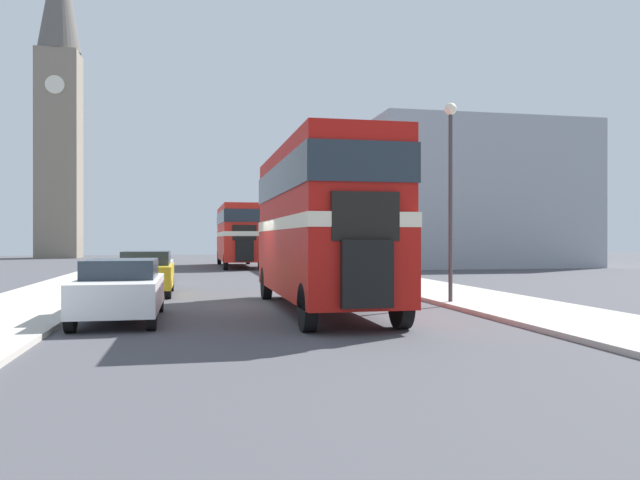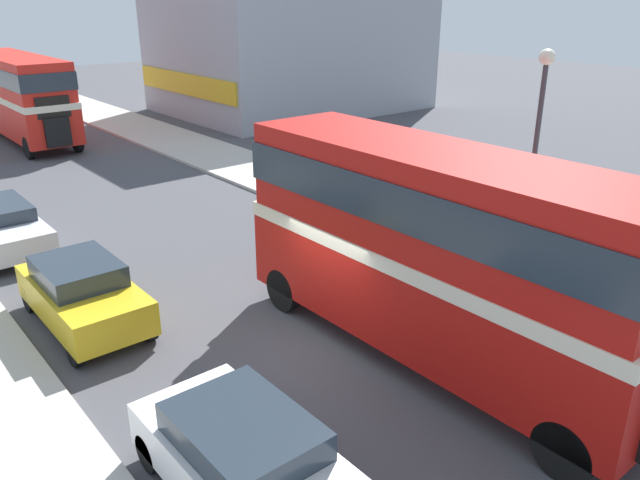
{
  "view_description": "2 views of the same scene",
  "coord_description": "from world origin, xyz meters",
  "px_view_note": "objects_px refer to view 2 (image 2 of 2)",
  "views": [
    {
      "loc": [
        -2.17,
        -18.53,
        1.97
      ],
      "look_at": [
        1.29,
        -1.86,
        1.94
      ],
      "focal_mm": 35.0,
      "sensor_mm": 36.0,
      "label": 1
    },
    {
      "loc": [
        -7.62,
        -9.15,
        7.1
      ],
      "look_at": [
        1.29,
        1.65,
        1.56
      ],
      "focal_mm": 35.0,
      "sensor_mm": 36.0,
      "label": 2
    }
  ],
  "objects_px": {
    "bus_distant": "(18,90)",
    "street_lamp": "(536,140)",
    "car_parked_near": "(250,463)",
    "double_decker_bus": "(435,242)",
    "car_parked_far": "(1,225)",
    "car_parked_mid": "(83,293)",
    "pedestrian_walking": "(308,165)"
  },
  "relations": [
    {
      "from": "double_decker_bus",
      "to": "street_lamp",
      "type": "bearing_deg",
      "value": 7.69
    },
    {
      "from": "car_parked_far",
      "to": "street_lamp",
      "type": "bearing_deg",
      "value": -51.43
    },
    {
      "from": "bus_distant",
      "to": "car_parked_near",
      "type": "height_order",
      "value": "bus_distant"
    },
    {
      "from": "car_parked_far",
      "to": "street_lamp",
      "type": "height_order",
      "value": "street_lamp"
    },
    {
      "from": "car_parked_far",
      "to": "double_decker_bus",
      "type": "bearing_deg",
      "value": -66.84
    },
    {
      "from": "street_lamp",
      "to": "double_decker_bus",
      "type": "bearing_deg",
      "value": -172.31
    },
    {
      "from": "car_parked_near",
      "to": "car_parked_mid",
      "type": "height_order",
      "value": "car_parked_mid"
    },
    {
      "from": "car_parked_mid",
      "to": "street_lamp",
      "type": "distance_m",
      "value": 10.98
    },
    {
      "from": "bus_distant",
      "to": "pedestrian_walking",
      "type": "xyz_separation_m",
      "value": [
        5.58,
        -16.71,
        -1.45
      ]
    },
    {
      "from": "car_parked_mid",
      "to": "street_lamp",
      "type": "bearing_deg",
      "value": -30.82
    },
    {
      "from": "double_decker_bus",
      "to": "pedestrian_walking",
      "type": "xyz_separation_m",
      "value": [
        5.38,
        10.77,
        -1.53
      ]
    },
    {
      "from": "car_parked_mid",
      "to": "car_parked_far",
      "type": "bearing_deg",
      "value": 91.76
    },
    {
      "from": "car_parked_near",
      "to": "car_parked_far",
      "type": "bearing_deg",
      "value": 90.3
    },
    {
      "from": "car_parked_mid",
      "to": "car_parked_far",
      "type": "relative_size",
      "value": 0.86
    },
    {
      "from": "double_decker_bus",
      "to": "car_parked_mid",
      "type": "xyz_separation_m",
      "value": [
        -4.99,
        5.93,
        -1.81
      ]
    },
    {
      "from": "car_parked_near",
      "to": "car_parked_far",
      "type": "xyz_separation_m",
      "value": [
        -0.07,
        13.17,
        -0.04
      ]
    },
    {
      "from": "street_lamp",
      "to": "car_parked_mid",
      "type": "bearing_deg",
      "value": 149.18
    },
    {
      "from": "car_parked_far",
      "to": "street_lamp",
      "type": "relative_size",
      "value": 0.79
    },
    {
      "from": "pedestrian_walking",
      "to": "double_decker_bus",
      "type": "bearing_deg",
      "value": -116.53
    },
    {
      "from": "bus_distant",
      "to": "street_lamp",
      "type": "bearing_deg",
      "value": -81.05
    },
    {
      "from": "double_decker_bus",
      "to": "car_parked_near",
      "type": "relative_size",
      "value": 2.16
    },
    {
      "from": "street_lamp",
      "to": "bus_distant",
      "type": "bearing_deg",
      "value": 98.95
    },
    {
      "from": "bus_distant",
      "to": "car_parked_far",
      "type": "bearing_deg",
      "value": -107.94
    },
    {
      "from": "bus_distant",
      "to": "car_parked_far",
      "type": "height_order",
      "value": "bus_distant"
    },
    {
      "from": "pedestrian_walking",
      "to": "car_parked_near",
      "type": "bearing_deg",
      "value": -131.54
    },
    {
      "from": "car_parked_near",
      "to": "pedestrian_walking",
      "type": "xyz_separation_m",
      "value": [
        10.49,
        11.84,
        0.3
      ]
    },
    {
      "from": "pedestrian_walking",
      "to": "car_parked_mid",
      "type": "bearing_deg",
      "value": -154.99
    },
    {
      "from": "car_parked_mid",
      "to": "car_parked_far",
      "type": "distance_m",
      "value": 6.18
    },
    {
      "from": "double_decker_bus",
      "to": "street_lamp",
      "type": "relative_size",
      "value": 1.59
    },
    {
      "from": "car_parked_near",
      "to": "street_lamp",
      "type": "distance_m",
      "value": 9.83
    },
    {
      "from": "street_lamp",
      "to": "car_parked_near",
      "type": "bearing_deg",
      "value": -170.01
    },
    {
      "from": "pedestrian_walking",
      "to": "street_lamp",
      "type": "distance_m",
      "value": 10.71
    }
  ]
}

